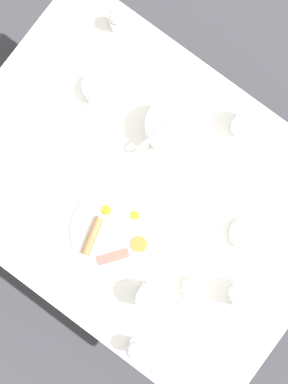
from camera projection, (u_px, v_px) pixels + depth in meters
The scene contains 16 objects.
ground_plane at pixel (144, 205), 2.23m from camera, with size 8.00×8.00×0.00m, color #333338.
table at pixel (144, 194), 1.60m from camera, with size 0.82×1.10×0.71m.
breakfast_plate at pixel (116, 232), 1.51m from camera, with size 0.27×0.27×0.04m.
teapot_near at pixel (168, 127), 1.48m from camera, with size 0.22×0.13×0.13m.
teacup_with_saucer_left at pixel (98, 90), 1.52m from camera, with size 0.15×0.15×0.06m.
teacup_with_saucer_right at pixel (244, 234), 1.49m from camera, with size 0.15×0.15×0.06m.
water_glass_tall at pixel (149, 297), 1.45m from camera, with size 0.07×0.07×0.12m.
water_glass_short at pixel (246, 123), 1.49m from camera, with size 0.07×0.07×0.09m.
wine_glass_spare at pixel (244, 296), 1.45m from camera, with size 0.07×0.07×0.12m.
creamer_jug at pixel (193, 289), 1.48m from camera, with size 0.08×0.06×0.05m.
pepper_grinder at pixel (135, 349), 1.44m from camera, with size 0.05×0.05×0.10m.
salt_grinder at pixel (117, 19), 1.51m from camera, with size 0.05×0.05×0.10m.
fork_by_plate at pixel (19, 229), 1.52m from camera, with size 0.02×0.17×0.00m.
knife_by_plate at pixel (62, 154), 1.53m from camera, with size 0.22×0.07×0.00m.
spoon_for_tea at pixel (273, 163), 1.53m from camera, with size 0.11×0.13×0.00m.
fork_spare at pixel (195, 344), 1.49m from camera, with size 0.03×0.18×0.00m.
Camera 1 is at (0.09, 0.06, 2.23)m, focal length 50.00 mm.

